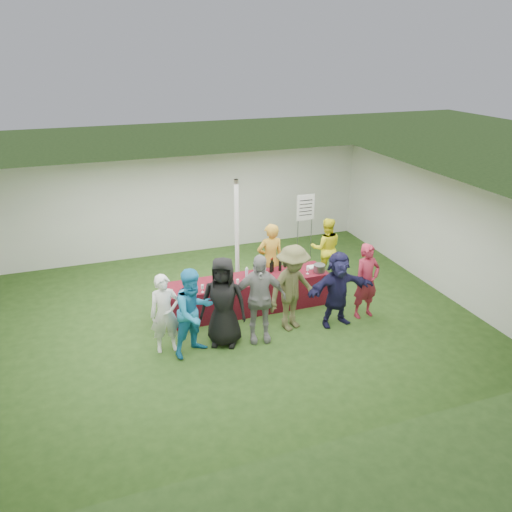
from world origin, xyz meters
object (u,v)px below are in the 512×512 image
object	(u,v)px
customer_0	(165,314)
customer_5	(338,289)
wine_list_sign	(305,212)
dump_bucket	(319,268)
staff_back	(326,248)
customer_1	(194,312)
staff_pourer	(270,260)
customer_3	(259,299)
customer_2	(223,302)
serving_table	(247,294)
customer_4	(292,288)
customer_6	(366,281)

from	to	relation	value
customer_0	customer_5	bearing A→B (deg)	-2.61
customer_0	wine_list_sign	bearing A→B (deg)	37.49
dump_bucket	customer_0	distance (m)	3.65
staff_back	customer_1	bearing A→B (deg)	48.14
dump_bucket	wine_list_sign	size ratio (longest dim) A/B	0.15
staff_pourer	customer_5	world-z (taller)	staff_pourer
dump_bucket	customer_3	xyz separation A→B (m)	(-1.79, -1.02, 0.07)
customer_1	customer_2	size ratio (longest dim) A/B	0.95
serving_table	customer_1	bearing A→B (deg)	-139.18
wine_list_sign	customer_4	world-z (taller)	customer_4
customer_6	dump_bucket	bearing A→B (deg)	121.08
customer_3	customer_4	distance (m)	0.81
customer_4	customer_5	distance (m)	0.96
staff_pourer	customer_2	size ratio (longest dim) A/B	0.97
staff_pourer	customer_6	size ratio (longest dim) A/B	1.06
customer_3	customer_2	bearing A→B (deg)	-177.34
staff_back	customer_3	bearing A→B (deg)	58.76
staff_pourer	customer_3	world-z (taller)	customer_3
dump_bucket	customer_5	size ratio (longest dim) A/B	0.16
customer_2	staff_back	bearing A→B (deg)	57.76
customer_2	customer_3	world-z (taller)	customer_3
wine_list_sign	dump_bucket	bearing A→B (deg)	-107.31
customer_4	customer_5	size ratio (longest dim) A/B	1.13
customer_2	customer_6	size ratio (longest dim) A/B	1.09
customer_0	customer_2	bearing A→B (deg)	-6.21
wine_list_sign	customer_3	size ratio (longest dim) A/B	0.99
serving_table	customer_0	xyz separation A→B (m)	(-1.95, -1.00, 0.41)
staff_pourer	customer_6	distance (m)	2.24
customer_2	customer_4	distance (m)	1.47
customer_0	customer_2	size ratio (longest dim) A/B	0.87
customer_0	customer_4	xyz separation A→B (m)	(2.56, -0.05, 0.13)
customer_4	customer_5	bearing A→B (deg)	-28.25
serving_table	staff_pourer	world-z (taller)	staff_pourer
customer_1	customer_2	world-z (taller)	customer_2
wine_list_sign	customer_3	bearing A→B (deg)	-126.37
customer_2	customer_3	xyz separation A→B (m)	(0.68, -0.10, 0.00)
dump_bucket	wine_list_sign	bearing A→B (deg)	72.69
customer_3	staff_back	bearing A→B (deg)	51.89
customer_1	customer_3	size ratio (longest dim) A/B	0.95
serving_table	customer_0	bearing A→B (deg)	-152.80
customer_4	customer_6	distance (m)	1.68
dump_bucket	customer_4	size ratio (longest dim) A/B	0.14
wine_list_sign	customer_0	distance (m)	5.44
customer_0	staff_pourer	bearing A→B (deg)	30.27
staff_back	customer_2	distance (m)	3.87
serving_table	customer_0	distance (m)	2.24
customer_2	customer_4	bearing A→B (deg)	28.08
serving_table	customer_3	xyz separation A→B (m)	(-0.18, -1.24, 0.53)
customer_0	customer_6	distance (m)	4.23
customer_0	customer_2	world-z (taller)	customer_2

